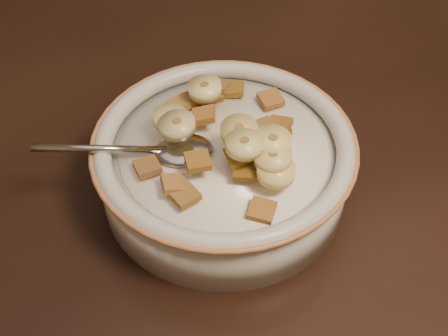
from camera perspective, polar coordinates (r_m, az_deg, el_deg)
name	(u,v)px	position (r m, az deg, el deg)	size (l,w,h in m)	color
table	(341,161)	(0.64, 10.69, 0.66)	(1.40, 0.90, 0.04)	black
chair	(45,9)	(1.39, -16.07, 13.81)	(0.41, 0.41, 0.93)	#371F16
cereal_bowl	(224,171)	(0.56, 0.00, -0.26)	(0.22, 0.22, 0.05)	beige
milk	(224,150)	(0.54, 0.00, 1.65)	(0.18, 0.18, 0.00)	white
spoon	(183,150)	(0.53, -3.74, 1.63)	(0.04, 0.05, 0.01)	#959595
cereal_square_0	(185,195)	(0.49, -3.63, -2.50)	(0.02, 0.02, 0.01)	olive
cereal_square_1	(255,155)	(0.51, 2.83, 1.19)	(0.02, 0.02, 0.01)	brown
cereal_square_2	(246,169)	(0.51, 2.06, -0.13)	(0.02, 0.02, 0.01)	brown
cereal_square_3	(279,127)	(0.55, 5.06, 3.73)	(0.02, 0.02, 0.01)	brown
cereal_square_4	(264,165)	(0.51, 3.65, 0.24)	(0.02, 0.02, 0.01)	#915019
cereal_square_5	(179,104)	(0.58, -4.10, 5.85)	(0.02, 0.02, 0.01)	olive
cereal_square_6	(239,155)	(0.51, 1.36, 1.22)	(0.02, 0.02, 0.01)	olive
cereal_square_7	(194,98)	(0.58, -2.76, 6.44)	(0.02, 0.02, 0.01)	brown
cereal_square_8	(204,115)	(0.55, -1.89, 4.84)	(0.02, 0.02, 0.01)	#935725
cereal_square_9	(205,97)	(0.58, -1.72, 6.54)	(0.02, 0.02, 0.01)	brown
cereal_square_10	(218,86)	(0.59, -0.55, 7.49)	(0.02, 0.02, 0.01)	brown
cereal_square_11	(279,124)	(0.55, 5.07, 3.99)	(0.02, 0.02, 0.01)	#935822
cereal_square_12	(147,167)	(0.52, -7.03, 0.10)	(0.02, 0.02, 0.01)	#9D6235
cereal_square_13	(271,99)	(0.58, 4.30, 6.31)	(0.02, 0.02, 0.01)	#925B2C
cereal_square_14	(211,93)	(0.59, -1.20, 6.84)	(0.02, 0.02, 0.01)	#945C26
cereal_square_15	(174,184)	(0.50, -4.55, -1.48)	(0.02, 0.02, 0.01)	olive
cereal_square_16	(233,89)	(0.59, 0.80, 7.21)	(0.02, 0.02, 0.01)	#94601C
cereal_square_17	(262,210)	(0.49, 3.49, -3.90)	(0.02, 0.02, 0.01)	#98621F
cereal_square_18	(265,127)	(0.54, 3.80, 3.80)	(0.02, 0.02, 0.01)	brown
cereal_square_19	(210,93)	(0.58, -1.31, 6.84)	(0.02, 0.02, 0.01)	olive
cereal_square_20	(239,134)	(0.52, 1.39, 3.14)	(0.02, 0.02, 0.01)	olive
cereal_square_21	(198,161)	(0.51, -2.40, 0.64)	(0.02, 0.02, 0.01)	brown
banana_slice_0	(239,131)	(0.51, 1.38, 3.38)	(0.03, 0.03, 0.01)	tan
banana_slice_1	(205,88)	(0.57, -1.78, 7.28)	(0.03, 0.03, 0.01)	#CEC383
banana_slice_2	(273,158)	(0.50, 4.49, 0.94)	(0.03, 0.03, 0.01)	tan
banana_slice_3	(259,141)	(0.51, 3.20, 2.50)	(0.03, 0.03, 0.01)	#D9B66B
banana_slice_4	(276,171)	(0.50, 4.78, -0.29)	(0.03, 0.03, 0.01)	#F4CE80
banana_slice_5	(244,145)	(0.50, 1.89, 2.16)	(0.03, 0.03, 0.01)	#CFC582
banana_slice_6	(170,119)	(0.54, -4.95, 4.53)	(0.03, 0.03, 0.01)	#CAC27A
banana_slice_7	(177,125)	(0.52, -4.30, 3.92)	(0.03, 0.03, 0.01)	#CEC089
banana_slice_8	(273,142)	(0.51, 4.48, 2.42)	(0.03, 0.03, 0.01)	#F0DB76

